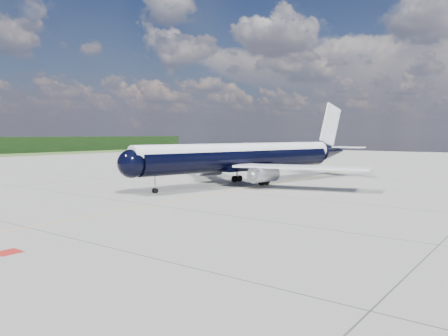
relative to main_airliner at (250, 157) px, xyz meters
The scene contains 4 objects.
ground 7.41m from the main_airliner, 56.15° to the right, with size 320.00×320.00×0.00m, color gray.
taxiway_centerline 11.37m from the main_airliner, 71.57° to the right, with size 0.16×160.00×0.01m, color #EA9E0C.
red_marking 46.27m from the main_airliner, 77.32° to the right, with size 1.60×1.60×0.01m, color maroon.
main_airliner is the anchor object (origin of this frame).
Camera 1 is at (36.35, -24.53, 8.08)m, focal length 35.00 mm.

